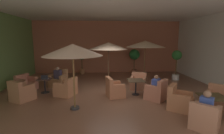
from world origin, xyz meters
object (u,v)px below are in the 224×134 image
at_px(armchair_front_left_north, 59,80).
at_px(armchair_mid_center_west, 205,118).
at_px(patron_by_window, 58,74).
at_px(armchair_front_left_east, 26,84).
at_px(patio_umbrella_near_wall, 73,50).
at_px(patron_blue_shirt, 206,103).
at_px(armchair_front_right_north, 157,92).
at_px(iced_drink_cup, 46,77).
at_px(potted_tree_left_corner, 82,56).
at_px(cafe_table_front_left, 45,83).
at_px(patio_umbrella_center_beige, 145,44).
at_px(cafe_table_front_right, 136,83).
at_px(cafe_table_mid_center, 213,100).
at_px(armchair_front_left_south, 22,93).
at_px(armchair_front_left_west, 66,89).
at_px(armchair_mid_center_south, 179,101).
at_px(potted_tree_mid_right, 134,57).
at_px(potted_tree_mid_left, 176,60).
at_px(armchair_mid_center_east, 218,99).
at_px(open_laptop, 45,78).
at_px(patron_with_friend, 156,83).
at_px(armchair_front_right_south, 114,90).
at_px(armchair_front_right_east, 138,83).
at_px(patio_umbrella_tall_red, 108,46).

xyz_separation_m(armchair_front_left_north, armchair_mid_center_west, (5.25, -4.81, -0.02)).
bearing_deg(patron_by_window, armchair_front_left_east, -157.30).
height_order(patio_umbrella_near_wall, patron_blue_shirt, patio_umbrella_near_wall).
relative_size(armchair_front_right_north, iced_drink_cup, 9.47).
bearing_deg(potted_tree_left_corner, armchair_front_left_north, -106.77).
distance_m(cafe_table_front_left, armchair_front_right_north, 5.18).
bearing_deg(potted_tree_left_corner, patio_umbrella_center_beige, -24.17).
xyz_separation_m(cafe_table_front_right, patron_by_window, (-3.92, 1.68, 0.15)).
xyz_separation_m(cafe_table_front_left, cafe_table_mid_center, (6.33, -2.95, 0.07)).
relative_size(armchair_front_left_south, patron_by_window, 1.67).
distance_m(armchair_front_left_east, armchair_front_left_west, 2.38).
bearing_deg(armchair_mid_center_south, potted_tree_mid_right, 93.25).
relative_size(armchair_front_left_north, potted_tree_left_corner, 0.55).
bearing_deg(armchair_front_left_west, potted_tree_mid_left, 22.09).
bearing_deg(armchair_mid_center_east, open_laptop, 162.96).
height_order(armchair_mid_center_east, patron_by_window, patron_by_window).
bearing_deg(armchair_front_right_north, iced_drink_cup, 164.08).
bearing_deg(armchair_front_left_north, patio_umbrella_center_beige, 14.07).
relative_size(potted_tree_mid_right, patron_with_friend, 2.98).
relative_size(armchair_front_right_south, armchair_mid_center_west, 0.87).
relative_size(armchair_front_left_west, armchair_front_right_north, 1.02).
xyz_separation_m(armchair_front_left_west, potted_tree_mid_right, (4.04, 4.57, 0.98)).
bearing_deg(cafe_table_front_left, iced_drink_cup, 77.01).
xyz_separation_m(cafe_table_mid_center, potted_tree_left_corner, (-5.02, 7.23, 0.74)).
distance_m(armchair_front_left_north, cafe_table_front_right, 4.28).
relative_size(patron_blue_shirt, patron_by_window, 1.09).
xyz_separation_m(patio_umbrella_center_beige, patio_umbrella_near_wall, (-3.76, -4.45, -0.08)).
height_order(armchair_front_left_east, armchair_front_left_west, armchair_front_left_west).
distance_m(armchair_front_right_north, potted_tree_left_corner, 6.76).
bearing_deg(armchair_mid_center_east, patio_umbrella_near_wall, 177.84).
xyz_separation_m(armchair_mid_center_east, potted_tree_mid_left, (0.33, 4.32, 0.94)).
bearing_deg(patron_blue_shirt, armchair_mid_center_south, 95.71).
xyz_separation_m(armchair_front_right_east, armchair_front_right_south, (-1.35, -1.17, 0.01)).
xyz_separation_m(armchair_front_right_north, potted_tree_mid_left, (2.38, 3.38, 0.91)).
height_order(armchair_front_left_south, armchair_front_right_south, armchair_front_right_south).
bearing_deg(patio_umbrella_tall_red, armchair_mid_center_west, -66.45).
distance_m(armchair_mid_center_south, potted_tree_mid_left, 4.90).
bearing_deg(armchair_mid_center_south, patio_umbrella_near_wall, 175.42).
bearing_deg(armchair_mid_center_west, cafe_table_front_left, 146.81).
distance_m(cafe_table_front_right, patron_by_window, 4.27).
relative_size(cafe_table_mid_center, armchair_mid_center_west, 0.85).
bearing_deg(armchair_front_left_east, armchair_mid_center_south, -23.23).
relative_size(cafe_table_front_right, armchair_mid_center_south, 0.68).
bearing_deg(armchair_front_right_north, patio_umbrella_near_wall, -167.42).
distance_m(potted_tree_mid_right, iced_drink_cup, 6.50).
height_order(armchair_front_left_north, patron_blue_shirt, patron_blue_shirt).
relative_size(armchair_front_right_south, potted_tree_mid_left, 0.48).
distance_m(cafe_table_mid_center, patron_by_window, 7.22).
bearing_deg(armchair_front_left_west, patio_umbrella_tall_red, 50.25).
bearing_deg(open_laptop, cafe_table_mid_center, -24.53).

